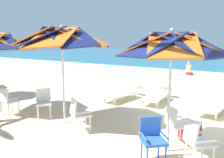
% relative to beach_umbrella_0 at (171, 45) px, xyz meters
% --- Properties ---
extents(ground_plane, '(80.00, 80.00, 0.00)m').
position_rel_beach_umbrella_0_xyz_m(ground_plane, '(0.52, 2.02, -2.22)').
color(ground_plane, beige).
extents(beach_umbrella_0, '(2.28, 2.28, 2.55)m').
position_rel_beach_umbrella_0_xyz_m(beach_umbrella_0, '(0.00, 0.00, 0.00)').
color(beach_umbrella_0, silver).
rests_on(beach_umbrella_0, ground).
extents(plastic_chair_0, '(0.63, 0.63, 0.87)m').
position_rel_beach_umbrella_0_xyz_m(plastic_chair_0, '(0.64, -0.25, -1.72)').
color(plastic_chair_0, white).
rests_on(plastic_chair_0, ground).
extents(plastic_chair_1, '(0.63, 0.63, 0.87)m').
position_rel_beach_umbrella_0_xyz_m(plastic_chair_1, '(0.02, 0.45, -1.72)').
color(plastic_chair_1, white).
rests_on(plastic_chair_1, ground).
extents(plastic_chair_2, '(0.63, 0.63, 0.87)m').
position_rel_beach_umbrella_0_xyz_m(plastic_chair_2, '(-0.10, -0.57, -1.72)').
color(plastic_chair_2, blue).
rests_on(plastic_chair_2, ground).
extents(beach_umbrella_1, '(2.62, 2.62, 2.72)m').
position_rel_beach_umbrella_0_xyz_m(beach_umbrella_1, '(-3.04, 0.06, 0.15)').
color(beach_umbrella_1, silver).
rests_on(beach_umbrella_1, ground).
extents(plastic_chair_3, '(0.63, 0.63, 0.87)m').
position_rel_beach_umbrella_0_xyz_m(plastic_chair_3, '(-3.93, 0.09, -1.72)').
color(plastic_chair_3, white).
rests_on(plastic_chair_3, ground).
extents(plastic_chair_4, '(0.61, 0.62, 0.87)m').
position_rel_beach_umbrella_0_xyz_m(plastic_chair_4, '(-2.28, -0.21, -1.72)').
color(plastic_chair_4, white).
rests_on(plastic_chair_4, ground).
extents(plastic_chair_6, '(0.45, 0.48, 0.87)m').
position_rel_beach_umbrella_0_xyz_m(plastic_chair_6, '(-4.99, -0.40, -1.72)').
color(plastic_chair_6, white).
rests_on(plastic_chair_6, ground).
extents(sun_lounger_1, '(0.84, 2.20, 0.62)m').
position_rel_beach_umbrella_0_xyz_m(sun_lounger_1, '(0.33, 3.52, -1.93)').
color(sun_lounger_1, white).
rests_on(sun_lounger_1, ground).
extents(sun_lounger_2, '(0.83, 2.20, 0.62)m').
position_rel_beach_umbrella_0_xyz_m(sun_lounger_2, '(-1.78, 3.71, -1.93)').
color(sun_lounger_2, white).
rests_on(sun_lounger_2, ground).
extents(sun_lounger_3, '(0.89, 2.21, 0.62)m').
position_rel_beach_umbrella_0_xyz_m(sun_lounger_3, '(-3.03, 3.29, -1.93)').
color(sun_lounger_3, white).
rests_on(sun_lounger_3, ground).
extents(cooler_box, '(0.50, 0.34, 0.40)m').
position_rel_beach_umbrella_0_xyz_m(cooler_box, '(0.20, 0.98, -2.01)').
color(cooler_box, red).
rests_on(cooler_box, ground).
extents(beachgoer_seated, '(0.30, 0.93, 0.92)m').
position_rel_beach_umbrella_0_xyz_m(beachgoer_seated, '(-2.73, 11.45, -1.92)').
color(beachgoer_seated, red).
rests_on(beachgoer_seated, ground).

